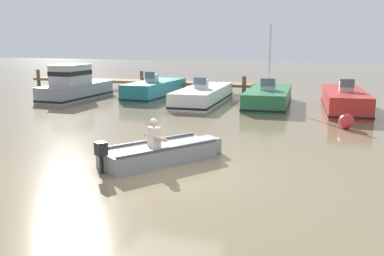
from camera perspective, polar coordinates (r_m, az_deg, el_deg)
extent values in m
plane|color=#7A6B4C|center=(10.60, -3.50, -5.58)|extent=(120.00, 120.00, 0.00)
cube|color=brown|center=(28.02, -7.48, 6.29)|extent=(15.48, 1.50, 0.16)
cylinder|color=brown|center=(31.48, -20.14, 6.33)|extent=(0.24, 0.24, 1.25)
cylinder|color=brown|center=(28.64, -6.84, 6.48)|extent=(0.24, 0.24, 1.23)
cylinder|color=brown|center=(24.86, 7.09, 5.65)|extent=(0.24, 0.24, 1.18)
cube|color=gray|center=(11.17, -4.49, -3.53)|extent=(2.62, 3.20, 0.44)
cube|color=gray|center=(12.16, 2.38, -2.25)|extent=(0.73, 0.67, 0.42)
cube|color=#4D4E51|center=(11.52, -5.89, -1.79)|extent=(1.73, 2.59, 0.08)
cube|color=#4D4E51|center=(10.69, -3.03, -2.81)|extent=(1.73, 2.59, 0.08)
cube|color=#A0A2A8|center=(11.07, -4.94, -2.71)|extent=(1.00, 0.79, 0.06)
cylinder|color=black|center=(10.39, -12.19, -4.63)|extent=(0.14, 0.14, 0.54)
cube|color=black|center=(10.30, -12.27, -2.76)|extent=(0.37, 0.35, 0.32)
cube|color=beige|center=(10.97, -5.19, -1.23)|extent=(0.40, 0.37, 0.52)
sphere|color=tan|center=(10.89, -5.22, 0.72)|extent=(0.22, 0.22, 0.22)
cylinder|color=tan|center=(11.19, -5.57, -1.10)|extent=(0.31, 0.41, 0.23)
cylinder|color=tan|center=(10.82, -4.34, -1.50)|extent=(0.31, 0.41, 0.23)
cube|color=gray|center=(24.53, -15.43, 4.85)|extent=(1.77, 5.20, 0.84)
cube|color=black|center=(24.56, -15.39, 4.21)|extent=(1.81, 5.24, 0.10)
cube|color=#B2ADA3|center=(24.06, -16.17, 6.91)|extent=(1.35, 2.19, 1.01)
cube|color=black|center=(24.05, -16.18, 7.21)|extent=(1.38, 2.22, 0.24)
cube|color=white|center=(24.03, -16.24, 8.21)|extent=(1.42, 2.30, 0.08)
cube|color=#1E727A|center=(24.25, -5.03, 5.25)|extent=(1.80, 5.32, 0.93)
cube|color=black|center=(24.28, -5.01, 4.54)|extent=(1.84, 5.36, 0.10)
cube|color=beige|center=(23.83, -5.47, 6.79)|extent=(0.61, 0.51, 0.44)
cube|color=slate|center=(23.58, -5.75, 7.17)|extent=(0.60, 0.05, 0.36)
cube|color=white|center=(22.13, 1.57, 4.50)|extent=(2.31, 6.48, 0.79)
cube|color=black|center=(22.16, 1.56, 3.84)|extent=(2.35, 6.52, 0.10)
cube|color=silver|center=(21.60, 1.26, 5.98)|extent=(0.70, 0.54, 0.44)
cube|color=slate|center=(21.33, 1.08, 6.39)|extent=(0.67, 0.08, 0.36)
cube|color=#287042|center=(21.41, 10.35, 4.13)|extent=(2.40, 5.70, 0.83)
cube|color=black|center=(21.44, 10.33, 3.41)|extent=(2.44, 5.75, 0.10)
cube|color=beige|center=(20.92, 10.31, 5.71)|extent=(0.73, 0.55, 0.44)
cube|color=slate|center=(20.65, 10.26, 6.13)|extent=(0.70, 0.09, 0.36)
cylinder|color=silver|center=(21.11, 10.51, 9.47)|extent=(0.10, 0.10, 3.17)
cube|color=#B72D28|center=(20.63, 19.99, 3.51)|extent=(2.28, 5.87, 0.95)
cube|color=black|center=(20.67, 19.94, 2.66)|extent=(2.33, 5.91, 0.10)
cube|color=beige|center=(20.13, 20.25, 5.30)|extent=(0.65, 0.56, 0.44)
cube|color=slate|center=(19.86, 20.36, 5.74)|extent=(0.61, 0.10, 0.36)
sphere|color=red|center=(16.38, 20.23, 0.86)|extent=(0.56, 0.56, 0.56)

